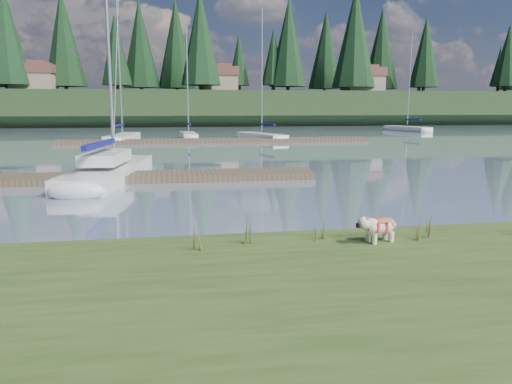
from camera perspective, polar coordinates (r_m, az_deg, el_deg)
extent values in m
plane|color=#8296AE|center=(41.87, -7.14, 5.62)|extent=(200.00, 200.00, 0.00)
cube|color=#3A501F|center=(6.68, 8.23, -15.61)|extent=(60.00, 9.00, 0.35)
cube|color=black|center=(84.74, -8.57, 9.38)|extent=(200.00, 20.00, 5.00)
cylinder|color=silver|center=(10.08, 13.39, -5.26)|extent=(0.10, 0.10, 0.21)
cylinder|color=silver|center=(10.24, 12.68, -5.00)|extent=(0.10, 0.10, 0.21)
cylinder|color=silver|center=(10.33, 15.22, -4.96)|extent=(0.10, 0.10, 0.21)
cylinder|color=silver|center=(10.49, 14.49, -4.71)|extent=(0.10, 0.10, 0.21)
ellipsoid|color=silver|center=(10.24, 14.05, -3.79)|extent=(0.75, 0.51, 0.32)
ellipsoid|color=#A3693D|center=(10.21, 14.07, -3.23)|extent=(0.54, 0.43, 0.11)
ellipsoid|color=silver|center=(9.96, 12.20, -3.48)|extent=(0.29, 0.30, 0.24)
cube|color=black|center=(9.91, 11.71, -3.78)|extent=(0.10, 0.13, 0.09)
cube|color=silver|center=(21.76, -16.37, 2.02)|extent=(3.19, 8.92, 0.70)
ellipsoid|color=silver|center=(25.97, -13.96, 3.34)|extent=(2.22, 2.63, 0.70)
cube|color=navy|center=(20.38, -17.46, 5.22)|extent=(0.76, 3.96, 0.20)
cube|color=silver|center=(21.20, -16.80, 3.79)|extent=(1.82, 3.34, 0.45)
cube|color=#4C3D2C|center=(21.02, -15.35, 1.61)|extent=(16.00, 2.00, 0.30)
cube|color=#4C3D2C|center=(42.00, -4.40, 5.88)|extent=(26.00, 2.20, 0.30)
cube|color=silver|center=(45.26, -14.99, 5.95)|extent=(2.63, 7.55, 0.70)
ellipsoid|color=silver|center=(48.87, -14.04, 6.25)|extent=(1.86, 2.21, 0.70)
cylinder|color=silver|center=(45.31, -15.36, 13.99)|extent=(0.12, 0.12, 11.55)
cube|color=navy|center=(44.22, -15.34, 7.38)|extent=(0.58, 2.94, 0.20)
cube|color=silver|center=(46.64, -7.70, 6.30)|extent=(1.53, 5.73, 0.70)
ellipsoid|color=silver|center=(49.46, -7.96, 6.49)|extent=(1.30, 1.60, 0.70)
cylinder|color=silver|center=(46.60, -7.84, 12.50)|extent=(0.12, 0.12, 8.93)
cube|color=navy|center=(45.81, -7.65, 7.72)|extent=(0.29, 2.26, 0.20)
cube|color=silver|center=(45.19, 0.66, 6.28)|extent=(3.62, 7.00, 0.70)
ellipsoid|color=silver|center=(48.22, -1.30, 6.50)|extent=(2.00, 2.24, 0.70)
cylinder|color=silver|center=(45.20, 0.68, 13.69)|extent=(0.12, 0.12, 10.54)
cube|color=navy|center=(44.31, 1.25, 7.73)|extent=(1.04, 2.65, 0.20)
cube|color=silver|center=(63.29, 16.88, 6.88)|extent=(3.10, 7.30, 0.70)
ellipsoid|color=silver|center=(66.10, 14.94, 7.08)|extent=(1.93, 2.23, 0.70)
cylinder|color=silver|center=(63.31, 17.15, 12.20)|extent=(0.12, 0.12, 10.61)
cube|color=navy|center=(62.50, 17.50, 7.90)|extent=(0.80, 2.81, 0.20)
cone|color=#475B23|center=(9.83, -0.97, -4.08)|extent=(0.03, 0.03, 0.64)
cone|color=brown|center=(9.79, -0.27, -4.52)|extent=(0.03, 0.03, 0.51)
cone|color=#475B23|center=(9.86, -0.65, -3.85)|extent=(0.03, 0.03, 0.70)
cone|color=brown|center=(9.84, -0.14, -4.63)|extent=(0.03, 0.03, 0.45)
cone|color=#475B23|center=(9.76, -0.78, -4.37)|extent=(0.03, 0.03, 0.57)
cone|color=#475B23|center=(10.20, 6.90, -4.16)|extent=(0.03, 0.03, 0.46)
cone|color=brown|center=(10.18, 7.60, -4.47)|extent=(0.03, 0.03, 0.37)
cone|color=#475B23|center=(10.24, 7.18, -3.98)|extent=(0.03, 0.03, 0.50)
cone|color=brown|center=(10.23, 7.69, -4.53)|extent=(0.03, 0.03, 0.32)
cone|color=#475B23|center=(10.14, 7.14, -4.38)|extent=(0.03, 0.03, 0.41)
cone|color=#475B23|center=(10.83, 18.72, -3.68)|extent=(0.03, 0.03, 0.49)
cone|color=brown|center=(10.84, 19.39, -3.98)|extent=(0.03, 0.03, 0.40)
cone|color=#475B23|center=(10.88, 18.93, -3.50)|extent=(0.03, 0.03, 0.54)
cone|color=brown|center=(10.89, 19.42, -4.05)|extent=(0.03, 0.03, 0.35)
cone|color=#475B23|center=(10.78, 19.01, -3.90)|extent=(0.03, 0.03, 0.45)
cone|color=#475B23|center=(9.47, -6.94, -5.01)|extent=(0.03, 0.03, 0.54)
cone|color=brown|center=(9.42, -6.24, -5.41)|extent=(0.03, 0.03, 0.43)
cone|color=#475B23|center=(9.49, -6.59, -4.80)|extent=(0.03, 0.03, 0.59)
cone|color=brown|center=(9.46, -6.07, -5.50)|extent=(0.03, 0.03, 0.38)
cone|color=#475B23|center=(9.40, -6.79, -5.29)|extent=(0.03, 0.03, 0.48)
cone|color=#475B23|center=(10.58, 17.51, -4.14)|extent=(0.03, 0.03, 0.42)
cone|color=brown|center=(10.58, 18.20, -4.41)|extent=(0.03, 0.03, 0.34)
cone|color=#475B23|center=(10.63, 17.73, -3.97)|extent=(0.03, 0.03, 0.46)
cone|color=brown|center=(10.64, 18.23, -4.46)|extent=(0.03, 0.03, 0.29)
cone|color=#475B23|center=(10.53, 17.79, -4.34)|extent=(0.03, 0.03, 0.38)
cube|color=#33281C|center=(10.72, 0.94, -6.21)|extent=(60.00, 0.50, 0.14)
cylinder|color=#382619|center=(83.04, -26.39, 10.82)|extent=(0.60, 0.60, 1.80)
cone|color=black|center=(83.66, -26.80, 16.05)|extent=(6.60, 6.60, 15.00)
cylinder|color=#382619|center=(84.16, -15.58, 11.45)|extent=(0.60, 0.60, 1.80)
cone|color=black|center=(84.56, -15.76, 15.41)|extent=(4.84, 4.84, 11.00)
cylinder|color=#382619|center=(77.93, -6.26, 11.90)|extent=(0.60, 0.60, 1.80)
cone|color=black|center=(78.52, -6.37, 17.15)|extent=(6.16, 6.16, 14.00)
cylinder|color=#382619|center=(83.50, 1.98, 11.81)|extent=(0.60, 0.60, 1.80)
cone|color=black|center=(83.82, 2.00, 15.19)|extent=(3.96, 3.96, 9.00)
cylinder|color=#382619|center=(85.20, 11.04, 11.60)|extent=(0.60, 0.60, 1.80)
cone|color=black|center=(85.85, 11.22, 17.00)|extent=(7.04, 7.04, 16.00)
cylinder|color=#382619|center=(93.70, 18.56, 11.10)|extent=(0.60, 0.60, 1.80)
cone|color=black|center=(94.10, 18.78, 14.93)|extent=(5.28, 5.28, 12.00)
cylinder|color=#382619|center=(97.18, 26.58, 10.52)|extent=(0.60, 0.60, 1.80)
cone|color=black|center=(97.51, 26.84, 13.81)|extent=(4.62, 4.62, 10.50)
cube|color=gray|center=(84.22, -24.03, 11.30)|extent=(6.00, 5.00, 2.80)
cube|color=brown|center=(84.33, -24.14, 12.73)|extent=(6.30, 5.30, 1.40)
cube|color=brown|center=(84.38, -24.18, 13.27)|extent=(4.20, 3.60, 0.70)
cube|color=gray|center=(83.17, -4.38, 12.14)|extent=(6.00, 5.00, 2.80)
cube|color=brown|center=(83.28, -4.40, 13.58)|extent=(6.30, 5.30, 1.40)
cube|color=brown|center=(83.33, -4.41, 14.13)|extent=(4.20, 3.60, 0.70)
cube|color=gray|center=(86.87, 12.07, 11.85)|extent=(6.00, 5.00, 2.80)
cube|color=brown|center=(86.97, 12.12, 13.24)|extent=(6.30, 5.30, 1.40)
cube|color=brown|center=(87.03, 12.14, 13.76)|extent=(4.20, 3.60, 0.70)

